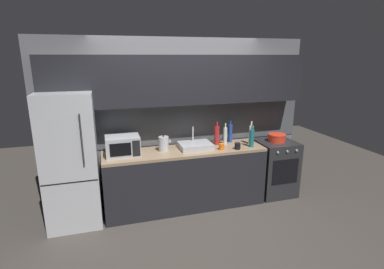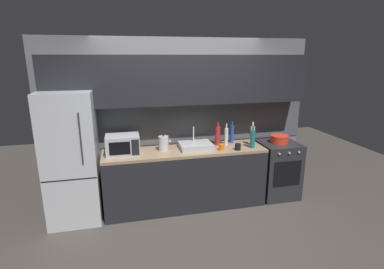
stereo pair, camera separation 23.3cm
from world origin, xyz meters
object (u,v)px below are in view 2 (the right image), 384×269
Objects in this scene: kettle at (164,143)px; wine_bottle_clear at (226,136)px; wine_bottle_blue at (232,134)px; microwave at (123,145)px; refrigerator at (72,158)px; wine_bottle_red at (218,135)px; mug_orange at (222,147)px; oven_range at (277,169)px; wine_bottle_white at (252,135)px; cooking_pot at (279,139)px; mug_dark at (238,147)px; wine_bottle_teal at (253,139)px.

wine_bottle_clear is at bearing 2.55° from kettle.
microwave is at bearing -174.09° from wine_bottle_blue.
refrigerator is at bearing -175.34° from wine_bottle_blue.
wine_bottle_red is 0.29m from mug_orange.
wine_bottle_blue is 0.45m from mug_orange.
wine_bottle_white is (-0.47, -0.01, 0.60)m from oven_range.
wine_bottle_white is at bearing -2.35° from kettle.
kettle is 1.84m from cooking_pot.
mug_dark is 0.80m from cooking_pot.
wine_bottle_white is (0.26, -0.20, 0.01)m from wine_bottle_blue.
wine_bottle_clear is 0.93× the size of wine_bottle_red.
wine_bottle_blue is 0.76m from cooking_pot.
wine_bottle_blue reaches higher than kettle.
microwave is at bearing 179.16° from wine_bottle_white.
wine_bottle_teal is at bearing -164.69° from oven_range.
mug_orange is at bearing -4.05° from refrigerator.
wine_bottle_clear is 0.87m from cooking_pot.
kettle is at bearing 2.71° from microwave.
wine_bottle_clear is at bearing 105.80° from mug_dark.
wine_bottle_red is at bearing 149.56° from wine_bottle_teal.
mug_orange is at bearing -129.77° from wine_bottle_blue.
mug_dark is (0.23, -0.05, 0.00)m from mug_orange.
wine_bottle_white is at bearing -178.75° from cooking_pot.
microwave is 4.95× the size of mug_orange.
wine_bottle_blue is at bearing 120.52° from wine_bottle_teal.
wine_bottle_red is at bearing -164.62° from wine_bottle_blue.
wine_bottle_white is (2.62, -0.01, 0.15)m from refrigerator.
wine_bottle_blue reaches higher than wine_bottle_teal.
wine_bottle_red is at bearing 165.61° from wine_bottle_white.
microwave is at bearing 179.53° from oven_range.
oven_range is 9.37× the size of mug_dark.
wine_bottle_teal is 3.61× the size of mug_orange.
mug_dark is at bearing -149.23° from wine_bottle_white.
refrigerator is at bearing -177.92° from kettle.
microwave is 1.43m from wine_bottle_red.
mug_orange is 0.24m from mug_dark.
wine_bottle_blue is (2.36, 0.19, 0.14)m from refrigerator.
wine_bottle_red reaches higher than kettle.
wine_bottle_clear is 0.41m from wine_bottle_teal.
wine_bottle_red is (-0.13, 0.03, 0.01)m from wine_bottle_clear.
wine_bottle_clear is at bearing -14.54° from wine_bottle_red.
mug_orange is at bearing 168.65° from mug_dark.
wine_bottle_white is 0.53m from wine_bottle_red.
kettle is at bearing -177.45° from wine_bottle_clear.
mug_orange is at bearing -171.79° from oven_range.
wine_bottle_clear is 3.49× the size of mug_dark.
kettle is 1.12m from wine_bottle_blue.
refrigerator is at bearing 175.95° from mug_orange.
wine_bottle_teal is (1.88, -0.16, 0.00)m from microwave.
microwave reaches higher than oven_range.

